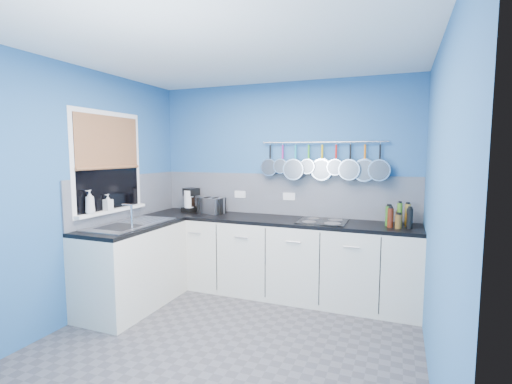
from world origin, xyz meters
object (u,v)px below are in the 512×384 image
Objects in this scene: soap_bottle_a at (90,202)px; paper_towel at (189,201)px; coffee_maker at (191,200)px; toaster at (211,206)px; canister at (222,209)px; hob at (323,221)px; soap_bottle_b at (108,202)px.

paper_towel is (0.35, 1.28, -0.13)m from soap_bottle_a.
soap_bottle_a is 1.37m from coffee_maker.
coffee_maker is 1.00× the size of toaster.
canister is at bearing 7.96° from paper_towel.
toaster is 0.58× the size of hob.
soap_bottle_a is 2.09× the size of canister.
paper_towel is 0.46m from canister.
hob is (1.74, -0.12, -0.15)m from coffee_maker.
hob is (1.30, -0.14, -0.05)m from canister.
toaster is at bearing 9.30° from coffee_maker.
soap_bottle_b is 1.10m from paper_towel.
soap_bottle_b is at bearing 90.00° from soap_bottle_a.
canister reaches higher than hob.
paper_towel is at bearing -159.90° from toaster.
paper_towel is (0.35, 1.04, -0.10)m from soap_bottle_b.
soap_bottle_a is at bearing -91.29° from coffee_maker.
coffee_maker reaches higher than canister.
soap_bottle_b reaches higher than hob.
soap_bottle_b reaches higher than paper_towel.
paper_towel is at bearing 71.13° from soap_bottle_b.
canister is at bearing 59.24° from soap_bottle_a.
paper_towel is at bearing 177.31° from hob.
soap_bottle_b is 0.62× the size of paper_towel.
coffee_maker reaches higher than hob.
paper_towel is 1.75m from hob.
canister is at bearing 173.67° from hob.
canister is at bearing 53.94° from soap_bottle_b.
soap_bottle_a is 0.25m from soap_bottle_b.
paper_towel is 0.04m from coffee_maker.
soap_bottle_b is 2.32m from hob.
toaster is (0.32, 0.01, -0.04)m from paper_towel.
coffee_maker reaches higher than paper_towel.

